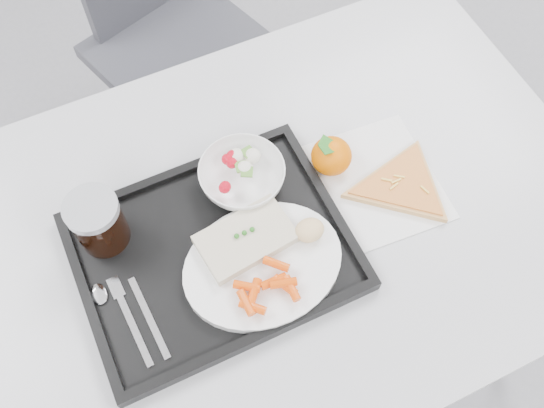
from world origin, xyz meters
name	(u,v)px	position (x,y,z in m)	size (l,w,h in m)	color
room	(471,142)	(0.00, 0.00, 1.40)	(6.04, 7.04, 2.84)	gray
table	(268,237)	(0.00, 0.30, 0.68)	(1.20, 0.80, 0.75)	#A5A5A7
chair	(169,10)	(0.07, 1.07, 0.54)	(0.53, 0.54, 0.93)	#34353B
tray	(213,252)	(-0.11, 0.28, 0.76)	(0.45, 0.35, 0.03)	black
dinner_plate	(263,265)	(-0.05, 0.22, 0.77)	(0.27, 0.27, 0.02)	white
fish_fillet	(246,239)	(-0.05, 0.27, 0.79)	(0.17, 0.11, 0.03)	beige
bread_roll	(310,230)	(0.05, 0.23, 0.80)	(0.05, 0.05, 0.03)	#E1AF84
salad_bowl	(242,176)	(-0.01, 0.38, 0.79)	(0.15, 0.15, 0.05)	white
cola_glass	(98,221)	(-0.26, 0.38, 0.82)	(0.09, 0.09, 0.11)	black
cutlery	(125,309)	(-0.28, 0.25, 0.77)	(0.08, 0.17, 0.01)	silver
napkin	(367,185)	(0.19, 0.29, 0.75)	(0.27, 0.26, 0.00)	white
tangerine	(331,156)	(0.15, 0.35, 0.79)	(0.09, 0.09, 0.07)	orange
pizza_slice	(402,185)	(0.25, 0.26, 0.76)	(0.28, 0.28, 0.02)	tan
carrot_pile	(268,288)	(-0.06, 0.17, 0.80)	(0.10, 0.09, 0.02)	#E34808
salad_contents	(238,164)	(-0.01, 0.40, 0.80)	(0.10, 0.08, 0.02)	#B80A19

